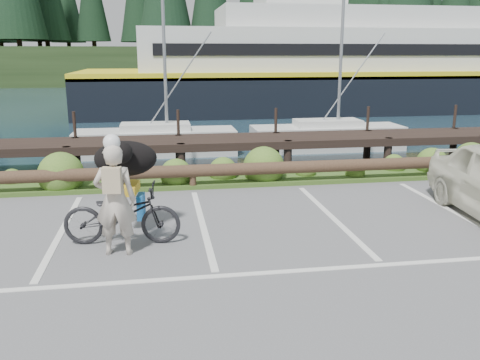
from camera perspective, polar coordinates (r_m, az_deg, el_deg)
The scene contains 7 objects.
ground at distance 7.97m, azimuth -2.99°, elevation -9.57°, with size 72.00×72.00×0.00m, color #565658.
harbor_backdrop at distance 85.80m, azimuth -8.48°, elevation 11.82°, with size 170.00×160.00×30.00m.
vegetation_strip at distance 12.97m, azimuth -5.51°, elevation -0.01°, with size 34.00×1.60×0.10m, color #3D5B21.
log_rail at distance 12.31m, azimuth -5.29°, elevation -1.02°, with size 32.00×0.30×0.60m, color #443021, non-canonical shape.
bicycle at distance 8.90m, azimuth -13.12°, elevation -3.78°, with size 0.69×1.99×1.04m, color black.
cyclist at distance 8.35m, azimuth -13.83°, elevation -2.19°, with size 0.67×0.44×1.83m, color #BCAF9F.
dog at distance 9.29m, azimuth -12.72°, elevation 2.36°, with size 1.11×0.54×0.64m, color black.
Camera 1 is at (-0.74, -7.26, 3.20)m, focal length 38.00 mm.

